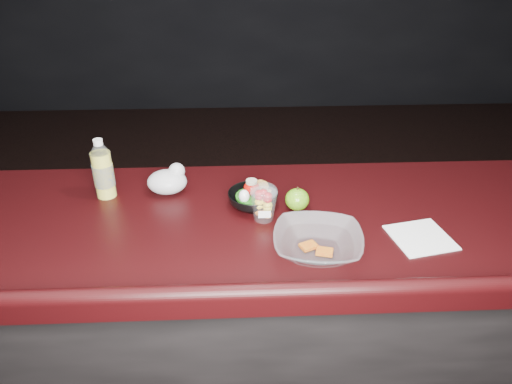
{
  "coord_description": "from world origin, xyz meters",
  "views": [
    {
      "loc": [
        0.02,
        -0.96,
        1.85
      ],
      "look_at": [
        0.07,
        0.32,
        1.1
      ],
      "focal_mm": 35.0,
      "sensor_mm": 36.0,
      "label": 1
    }
  ],
  "objects_px": {
    "green_apple": "(297,199)",
    "takeout_bowl": "(318,243)",
    "snack_bowl": "(253,198)",
    "lemonade_bottle": "(103,173)",
    "fruit_cup": "(264,202)"
  },
  "relations": [
    {
      "from": "fruit_cup",
      "to": "takeout_bowl",
      "type": "relative_size",
      "value": 0.43
    },
    {
      "from": "green_apple",
      "to": "takeout_bowl",
      "type": "height_order",
      "value": "green_apple"
    },
    {
      "from": "green_apple",
      "to": "snack_bowl",
      "type": "xyz_separation_m",
      "value": [
        -0.14,
        0.02,
        -0.01
      ]
    },
    {
      "from": "takeout_bowl",
      "to": "lemonade_bottle",
      "type": "bearing_deg",
      "value": 152.39
    },
    {
      "from": "snack_bowl",
      "to": "takeout_bowl",
      "type": "distance_m",
      "value": 0.3
    },
    {
      "from": "snack_bowl",
      "to": "takeout_bowl",
      "type": "bearing_deg",
      "value": -56.15
    },
    {
      "from": "lemonade_bottle",
      "to": "green_apple",
      "type": "height_order",
      "value": "lemonade_bottle"
    },
    {
      "from": "fruit_cup",
      "to": "snack_bowl",
      "type": "bearing_deg",
      "value": 112.08
    },
    {
      "from": "takeout_bowl",
      "to": "snack_bowl",
      "type": "bearing_deg",
      "value": 123.85
    },
    {
      "from": "fruit_cup",
      "to": "green_apple",
      "type": "xyz_separation_m",
      "value": [
        0.11,
        0.05,
        -0.03
      ]
    },
    {
      "from": "fruit_cup",
      "to": "snack_bowl",
      "type": "xyz_separation_m",
      "value": [
        -0.03,
        0.07,
        -0.03
      ]
    },
    {
      "from": "lemonade_bottle",
      "to": "snack_bowl",
      "type": "relative_size",
      "value": 1.2
    },
    {
      "from": "lemonade_bottle",
      "to": "snack_bowl",
      "type": "bearing_deg",
      "value": -10.29
    },
    {
      "from": "green_apple",
      "to": "takeout_bowl",
      "type": "xyz_separation_m",
      "value": [
        0.03,
        -0.22,
        -0.0
      ]
    },
    {
      "from": "green_apple",
      "to": "takeout_bowl",
      "type": "distance_m",
      "value": 0.23
    }
  ]
}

